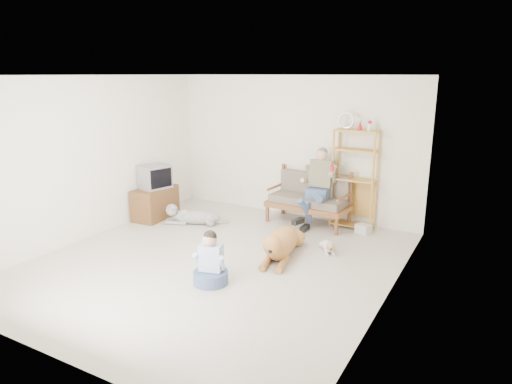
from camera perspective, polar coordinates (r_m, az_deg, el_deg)
The scene contains 17 objects.
floor at distance 6.91m, azimuth -5.06°, elevation -8.68°, with size 5.50×5.50×0.00m, color silver.
ceiling at distance 6.35m, azimuth -5.62°, elevation 14.32°, with size 5.50×5.50×0.00m, color white.
wall_back at distance 8.86m, azimuth 4.77°, elevation 5.63°, with size 5.00×5.00×0.00m, color silver.
wall_front at distance 4.58m, azimuth -25.11°, elevation -4.27°, with size 5.00×5.00×0.00m, color silver.
wall_left at distance 8.15m, azimuth -20.05°, elevation 4.01°, with size 5.50×5.50×0.00m, color silver.
wall_right at distance 5.52m, azimuth 16.67°, elevation -0.43°, with size 5.50×5.50×0.00m, color silver.
loveseat at distance 8.53m, azimuth 6.72°, elevation -0.71°, with size 1.54×0.79×0.95m.
man at distance 8.24m, azimuth 7.43°, elevation -0.02°, with size 0.55×0.78×1.27m.
etagere at distance 8.32m, azimuth 12.17°, elevation 1.70°, with size 0.79×0.35×2.08m.
book_stack at distance 8.25m, azimuth 13.27°, elevation -4.51°, with size 0.25×0.18×0.16m, color white.
tv_stand at distance 9.02m, azimuth -12.53°, elevation -1.34°, with size 0.55×0.93×0.60m.
crt_tv at distance 8.88m, azimuth -12.52°, elevation 1.89°, with size 0.56×0.63×0.45m.
wall_outlet at distance 9.63m, azimuth -2.18°, elevation 0.02°, with size 0.12×0.02×0.08m, color silver.
golden_retriever at distance 7.02m, azimuth 3.12°, elevation -6.43°, with size 0.66×1.65×0.51m.
shaggy_dog at distance 8.58m, azimuth -8.06°, elevation -2.99°, with size 1.16×0.64×0.37m.
terrier at distance 7.30m, azimuth 9.04°, elevation -6.75°, with size 0.36×0.50×0.21m.
child at distance 6.16m, azimuth -5.69°, elevation -9.00°, with size 0.47×0.47×0.74m.
Camera 1 is at (3.60, -5.23, 2.72)m, focal length 32.00 mm.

